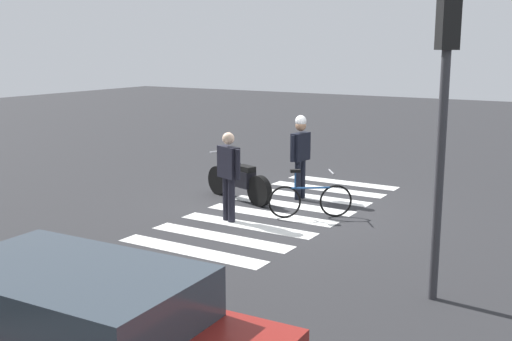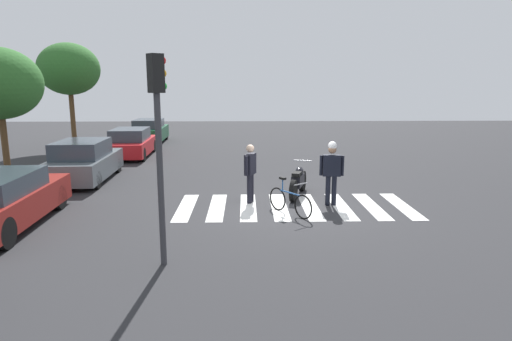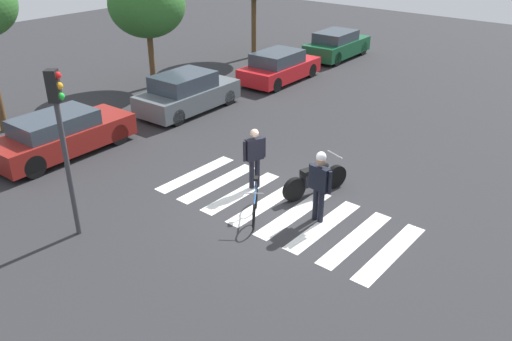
% 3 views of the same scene
% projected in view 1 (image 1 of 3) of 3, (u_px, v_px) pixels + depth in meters
% --- Properties ---
extents(ground_plane, '(60.00, 60.00, 0.00)m').
position_uv_depth(ground_plane, '(282.00, 210.00, 13.20)').
color(ground_plane, '#2B2B2D').
extents(police_motorcycle, '(2.04, 0.89, 1.05)m').
position_uv_depth(police_motorcycle, '(239.00, 180.00, 13.94)').
color(police_motorcycle, black).
rests_on(police_motorcycle, ground_plane).
extents(leaning_bicycle, '(1.39, 1.04, 0.99)m').
position_uv_depth(leaning_bicycle, '(310.00, 200.00, 12.55)').
color(leaning_bicycle, black).
rests_on(leaning_bicycle, ground_plane).
extents(officer_on_foot, '(0.26, 0.70, 1.89)m').
position_uv_depth(officer_on_foot, '(300.00, 150.00, 13.95)').
color(officer_on_foot, black).
rests_on(officer_on_foot, ground_plane).
extents(officer_by_motorcycle, '(0.65, 0.37, 1.76)m').
position_uv_depth(officer_by_motorcycle, '(229.00, 170.00, 12.17)').
color(officer_by_motorcycle, black).
rests_on(officer_by_motorcycle, ground_plane).
extents(crosswalk_stripes, '(2.86, 6.75, 0.01)m').
position_uv_depth(crosswalk_stripes, '(282.00, 210.00, 13.20)').
color(crosswalk_stripes, silver).
rests_on(crosswalk_stripes, ground_plane).
extents(car_maroon_wagon, '(4.60, 1.88, 1.38)m').
position_uv_depth(car_maroon_wagon, '(60.00, 336.00, 5.99)').
color(car_maroon_wagon, black).
rests_on(car_maroon_wagon, ground_plane).
extents(traffic_light_pole, '(0.34, 0.35, 4.04)m').
position_uv_depth(traffic_light_pole, '(443.00, 99.00, 8.06)').
color(traffic_light_pole, '#38383D').
rests_on(traffic_light_pole, ground_plane).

